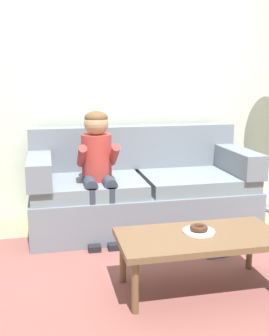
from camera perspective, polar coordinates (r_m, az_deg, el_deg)
The scene contains 9 objects.
ground at distance 3.17m, azimuth 3.28°, elevation -13.25°, with size 10.00×10.00×0.00m, color #9E896B.
wall_back at distance 4.22m, azimuth -1.65°, elevation 12.84°, with size 8.00×0.10×2.80m, color beige.
area_rug at distance 2.95m, azimuth 4.61°, elevation -15.19°, with size 2.44×1.95×0.01m, color brown.
couch at distance 3.83m, azimuth 0.89°, elevation -3.22°, with size 2.02×0.90×0.92m.
coffee_table at distance 2.71m, azimuth 9.04°, elevation -10.03°, with size 1.06×0.51×0.39m.
person_child at distance 3.49m, azimuth -5.14°, elevation 0.79°, with size 0.34×0.58×1.10m.
plate at distance 2.73m, azimuth 8.96°, elevation -8.74°, with size 0.21×0.21×0.01m, color white.
donut at distance 2.72m, azimuth 8.98°, elevation -8.25°, with size 0.12×0.12×0.04m, color #422619.
toy_controller at distance 3.32m, azimuth 11.09°, elevation -11.74°, with size 0.23×0.09×0.05m.
Camera 1 is at (-0.77, -2.75, 1.38)m, focal length 43.67 mm.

